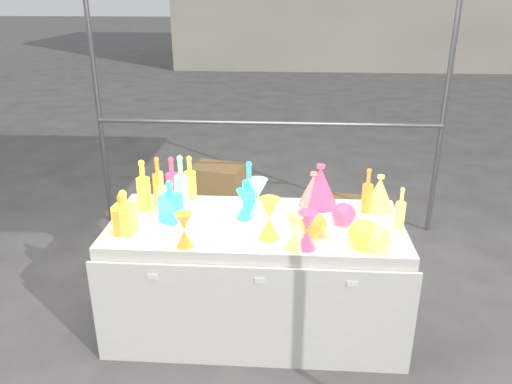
# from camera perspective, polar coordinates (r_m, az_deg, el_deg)

# --- Properties ---
(ground) EXTENTS (80.00, 80.00, 0.00)m
(ground) POSITION_cam_1_polar(r_m,az_deg,el_deg) (3.47, -0.00, -14.70)
(ground) COLOR slate
(ground) RESTS_ON ground
(display_table) EXTENTS (1.84, 0.83, 0.75)m
(display_table) POSITION_cam_1_polar(r_m,az_deg,el_deg) (3.25, -0.01, -9.51)
(display_table) COLOR silver
(display_table) RESTS_ON ground
(cardboard_box_closed) EXTENTS (0.59, 0.49, 0.38)m
(cardboard_box_closed) POSITION_cam_1_polar(r_m,az_deg,el_deg) (5.26, -4.40, 1.03)
(cardboard_box_closed) COLOR #9C7646
(cardboard_box_closed) RESTS_ON ground
(cardboard_box_flat) EXTENTS (0.70, 0.53, 0.06)m
(cardboard_box_flat) POSITION_cam_1_polar(r_m,az_deg,el_deg) (5.21, 9.91, -1.36)
(cardboard_box_flat) COLOR #9C7646
(cardboard_box_flat) RESTS_ON ground
(bottle_0) EXTENTS (0.10, 0.10, 0.30)m
(bottle_0) POSITION_cam_1_polar(r_m,az_deg,el_deg) (3.40, -7.56, 1.66)
(bottle_0) COLOR red
(bottle_0) RESTS_ON display_table
(bottle_1) EXTENTS (0.08, 0.08, 0.30)m
(bottle_1) POSITION_cam_1_polar(r_m,az_deg,el_deg) (3.24, -8.49, 0.57)
(bottle_1) COLOR green
(bottle_1) RESTS_ON display_table
(bottle_2) EXTENTS (0.08, 0.08, 0.33)m
(bottle_2) POSITION_cam_1_polar(r_m,az_deg,el_deg) (3.33, -11.12, 1.24)
(bottle_2) COLOR gold
(bottle_2) RESTS_ON display_table
(bottle_3) EXTENTS (0.09, 0.09, 0.31)m
(bottle_3) POSITION_cam_1_polar(r_m,az_deg,el_deg) (3.36, -9.57, 1.44)
(bottle_3) COLOR #1D2FAD
(bottle_3) RESTS_ON display_table
(bottle_4) EXTENTS (0.09, 0.09, 0.29)m
(bottle_4) POSITION_cam_1_polar(r_m,az_deg,el_deg) (3.19, -10.71, -0.07)
(bottle_4) COLOR #12765D
(bottle_4) RESTS_ON display_table
(bottle_5) EXTENTS (0.09, 0.09, 0.38)m
(bottle_5) POSITION_cam_1_polar(r_m,az_deg,el_deg) (3.17, -8.54, 0.86)
(bottle_5) COLOR #BC25A6
(bottle_5) RESTS_ON display_table
(bottle_6) EXTENTS (0.10, 0.10, 0.33)m
(bottle_6) POSITION_cam_1_polar(r_m,az_deg,el_deg) (3.28, -12.77, 0.82)
(bottle_6) COLOR red
(bottle_6) RESTS_ON display_table
(bottle_7) EXTENTS (0.10, 0.10, 0.35)m
(bottle_7) POSITION_cam_1_polar(r_m,az_deg,el_deg) (3.11, -0.80, 0.43)
(bottle_7) COLOR green
(bottle_7) RESTS_ON display_table
(decanter_0) EXTENTS (0.13, 0.13, 0.27)m
(decanter_0) POSITION_cam_1_polar(r_m,az_deg,el_deg) (2.99, -14.80, -2.20)
(decanter_0) COLOR red
(decanter_0) RESTS_ON display_table
(decanter_1) EXTENTS (0.11, 0.11, 0.25)m
(decanter_1) POSITION_cam_1_polar(r_m,az_deg,el_deg) (2.99, -15.03, -2.42)
(decanter_1) COLOR gold
(decanter_1) RESTS_ON display_table
(decanter_2) EXTENTS (0.14, 0.14, 0.27)m
(decanter_2) POSITION_cam_1_polar(r_m,az_deg,el_deg) (3.07, -9.79, -1.07)
(decanter_2) COLOR green
(decanter_2) RESTS_ON display_table
(hourglass_0) EXTENTS (0.13, 0.13, 0.20)m
(hourglass_0) POSITION_cam_1_polar(r_m,az_deg,el_deg) (2.78, -8.19, -4.33)
(hourglass_0) COLOR gold
(hourglass_0) RESTS_ON display_table
(hourglass_1) EXTENTS (0.14, 0.14, 0.22)m
(hourglass_1) POSITION_cam_1_polar(r_m,az_deg,el_deg) (2.74, 5.84, -4.40)
(hourglass_1) COLOR #1D2FAD
(hourglass_1) RESTS_ON display_table
(hourglass_2) EXTENTS (0.12, 0.12, 0.21)m
(hourglass_2) POSITION_cam_1_polar(r_m,az_deg,el_deg) (2.73, 4.43, -4.57)
(hourglass_2) COLOR #12765D
(hourglass_2) RESTS_ON display_table
(hourglass_3) EXTENTS (0.14, 0.14, 0.25)m
(hourglass_3) POSITION_cam_1_polar(r_m,az_deg,el_deg) (3.11, 0.20, -0.67)
(hourglass_3) COLOR #BC25A6
(hourglass_3) RESTS_ON display_table
(hourglass_4) EXTENTS (0.14, 0.14, 0.24)m
(hourglass_4) POSITION_cam_1_polar(r_m,az_deg,el_deg) (2.84, 1.50, -3.05)
(hourglass_4) COLOR red
(hourglass_4) RESTS_ON display_table
(hourglass_5) EXTENTS (0.12, 0.12, 0.19)m
(hourglass_5) POSITION_cam_1_polar(r_m,az_deg,el_deg) (3.08, -1.38, -1.42)
(hourglass_5) COLOR green
(hourglass_5) RESTS_ON display_table
(globe_0) EXTENTS (0.18, 0.18, 0.14)m
(globe_0) POSITION_cam_1_polar(r_m,az_deg,el_deg) (2.82, 12.23, -4.86)
(globe_0) COLOR red
(globe_0) RESTS_ON display_table
(globe_1) EXTENTS (0.19, 0.19, 0.13)m
(globe_1) POSITION_cam_1_polar(r_m,az_deg,el_deg) (2.81, 13.63, -5.26)
(globe_1) COLOR #12765D
(globe_1) RESTS_ON display_table
(globe_2) EXTENTS (0.17, 0.17, 0.12)m
(globe_2) POSITION_cam_1_polar(r_m,az_deg,el_deg) (2.91, 6.57, -3.85)
(globe_2) COLOR gold
(globe_2) RESTS_ON display_table
(globe_3) EXTENTS (0.19, 0.19, 0.12)m
(globe_3) POSITION_cam_1_polar(r_m,az_deg,el_deg) (3.07, 9.97, -2.62)
(globe_3) COLOR #1D2FAD
(globe_3) RESTS_ON display_table
(lampshade_1) EXTENTS (0.25, 0.25, 0.23)m
(lampshade_1) POSITION_cam_1_polar(r_m,az_deg,el_deg) (3.28, 6.54, 0.34)
(lampshade_1) COLOR yellow
(lampshade_1) RESTS_ON display_table
(lampshade_2) EXTENTS (0.32, 0.32, 0.29)m
(lampshade_2) POSITION_cam_1_polar(r_m,az_deg,el_deg) (3.28, 7.32, 0.74)
(lampshade_2) COLOR #1D2FAD
(lampshade_2) RESTS_ON display_table
(lampshade_3) EXTENTS (0.24, 0.24, 0.24)m
(lampshade_3) POSITION_cam_1_polar(r_m,az_deg,el_deg) (3.30, 13.93, -0.06)
(lampshade_3) COLOR #12765D
(lampshade_3) RESTS_ON display_table
(bottle_9) EXTENTS (0.09, 0.09, 0.30)m
(bottle_9) POSITION_cam_1_polar(r_m,az_deg,el_deg) (3.23, 12.63, 0.17)
(bottle_9) COLOR gold
(bottle_9) RESTS_ON display_table
(bottle_11) EXTENTS (0.07, 0.07, 0.26)m
(bottle_11) POSITION_cam_1_polar(r_m,az_deg,el_deg) (3.06, 16.20, -1.79)
(bottle_11) COLOR #12765D
(bottle_11) RESTS_ON display_table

